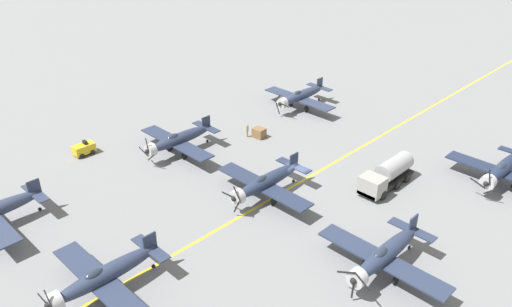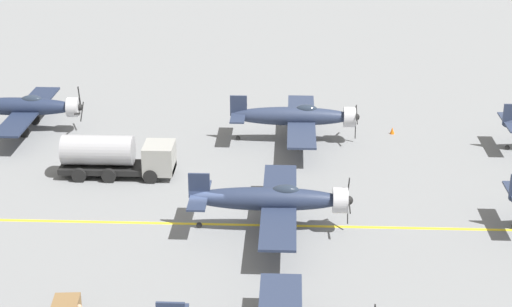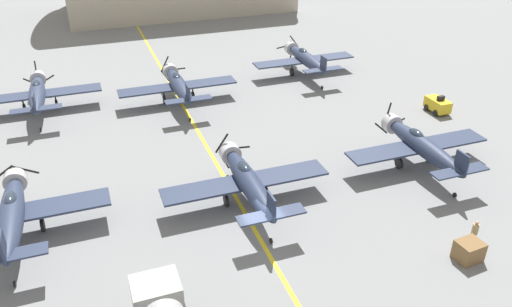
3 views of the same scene
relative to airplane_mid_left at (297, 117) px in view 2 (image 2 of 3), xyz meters
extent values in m
plane|color=slate|center=(14.69, -5.66, -2.01)|extent=(400.00, 400.00, 0.00)
cube|color=yellow|center=(14.69, -5.66, -2.01)|extent=(0.30, 160.00, 0.01)
ellipsoid|color=#29334C|center=(0.00, -0.41, 0.04)|extent=(1.50, 9.50, 1.42)
cylinder|color=#B7B7BC|center=(0.00, 4.04, 0.04)|extent=(1.57, 0.90, 1.58)
ellipsoid|color=#232D3D|center=(0.00, 0.73, 0.60)|extent=(0.80, 1.70, 0.76)
cube|color=#29334C|center=(0.00, 0.35, -0.30)|extent=(12.00, 2.10, 0.16)
cube|color=#29334C|center=(0.00, -4.50, 0.19)|extent=(4.40, 1.10, 0.12)
cube|color=#29334C|center=(0.00, -4.50, 0.84)|extent=(0.14, 1.30, 1.60)
sphere|color=black|center=(0.00, 4.54, 0.04)|extent=(0.56, 0.56, 0.56)
cube|color=black|center=(-0.03, 4.54, -0.84)|extent=(0.20, 0.06, 1.75)
cube|color=black|center=(0.77, 4.54, 0.45)|extent=(1.61, 0.06, 0.95)
cube|color=black|center=(-0.74, 4.54, 0.50)|extent=(1.56, 0.06, 1.05)
cylinder|color=black|center=(-1.50, 0.35, -0.93)|extent=(0.14, 0.14, 1.26)
cylinder|color=black|center=(-1.50, 0.35, -1.56)|extent=(0.22, 0.90, 0.90)
cylinder|color=black|center=(1.50, 0.35, -0.93)|extent=(0.14, 0.14, 1.26)
cylinder|color=black|center=(1.50, 0.35, -1.56)|extent=(0.22, 0.90, 0.90)
cylinder|color=black|center=(0.00, -4.56, -1.83)|extent=(0.12, 0.36, 0.36)
ellipsoid|color=#242E48|center=(15.22, -1.85, 0.04)|extent=(1.50, 9.50, 1.42)
cylinder|color=#B7B7BC|center=(15.22, 2.60, 0.04)|extent=(1.58, 0.90, 1.58)
ellipsoid|color=#232D3D|center=(15.22, -0.71, 0.60)|extent=(0.80, 1.70, 0.76)
cube|color=#242E48|center=(15.22, -1.09, -0.30)|extent=(12.00, 2.10, 0.16)
cube|color=#242E48|center=(15.22, -5.94, 0.19)|extent=(4.40, 1.10, 0.12)
cube|color=#242E48|center=(15.22, -5.94, 0.84)|extent=(0.14, 1.30, 1.60)
sphere|color=black|center=(15.22, 3.10, 0.04)|extent=(0.56, 0.56, 0.56)
cube|color=black|center=(16.09, 3.10, 0.11)|extent=(1.76, 0.06, 0.29)
cube|color=black|center=(14.71, 3.10, 0.76)|extent=(1.12, 0.06, 1.52)
cube|color=black|center=(14.84, 3.10, -0.75)|extent=(0.87, 0.06, 1.64)
cylinder|color=black|center=(13.72, -1.09, -0.93)|extent=(0.14, 0.14, 1.26)
cylinder|color=black|center=(13.72, -1.09, -1.56)|extent=(0.22, 0.90, 0.90)
cylinder|color=black|center=(16.72, -1.09, -0.93)|extent=(0.14, 0.14, 1.26)
cylinder|color=black|center=(16.72, -1.09, -1.56)|extent=(0.22, 0.90, 0.90)
cylinder|color=black|center=(15.22, -6.00, -1.83)|extent=(0.12, 0.36, 0.36)
ellipsoid|color=#1F2942|center=(-1.40, -22.19, 0.04)|extent=(1.50, 9.50, 1.42)
cylinder|color=#B7B7BC|center=(-1.40, -17.74, 0.04)|extent=(1.58, 0.90, 1.58)
ellipsoid|color=#232D3D|center=(-1.40, -21.05, 0.60)|extent=(0.80, 1.70, 0.76)
cube|color=#1F2942|center=(-1.40, -21.43, -0.30)|extent=(12.00, 2.10, 0.16)
sphere|color=black|center=(-1.40, -17.24, 0.04)|extent=(0.56, 0.56, 0.56)
cube|color=black|center=(-2.04, -17.24, -0.55)|extent=(1.38, 0.06, 1.29)
cube|color=black|center=(-0.56, -17.24, -0.22)|extent=(1.71, 0.06, 0.66)
cube|color=black|center=(-1.59, -17.24, 0.89)|extent=(0.52, 0.06, 1.74)
cylinder|color=black|center=(-2.90, -21.43, -0.93)|extent=(0.14, 0.14, 1.26)
cylinder|color=black|center=(-2.90, -21.43, -1.56)|extent=(0.22, 0.90, 0.90)
cylinder|color=black|center=(0.10, -21.43, -0.93)|extent=(0.14, 0.14, 1.26)
cylinder|color=black|center=(0.10, -21.43, -1.56)|extent=(0.22, 0.90, 0.90)
cube|color=#2D3750|center=(1.14, 16.04, 0.19)|extent=(4.40, 1.10, 0.12)
cube|color=#2D3750|center=(1.14, 16.04, 0.84)|extent=(0.14, 1.30, 1.60)
cylinder|color=black|center=(1.14, 15.98, -1.83)|extent=(0.12, 0.36, 0.36)
cube|color=black|center=(7.38, -12.55, -1.39)|extent=(2.25, 8.00, 0.40)
cube|color=#999993|center=(7.38, -9.59, -0.59)|extent=(2.50, 2.08, 2.00)
cylinder|color=#9E9EA3|center=(7.38, -13.87, -0.09)|extent=(2.10, 4.96, 2.10)
cylinder|color=black|center=(6.19, -10.07, -1.51)|extent=(0.30, 1.00, 1.00)
cylinder|color=black|center=(8.56, -10.07, -1.51)|extent=(0.30, 1.00, 1.00)
cylinder|color=black|center=(6.19, -12.95, -1.51)|extent=(0.30, 1.00, 1.00)
cylinder|color=black|center=(8.56, -12.95, -1.51)|extent=(0.30, 1.00, 1.00)
cylinder|color=black|center=(6.19, -15.03, -1.51)|extent=(0.30, 1.00, 1.00)
cylinder|color=black|center=(8.56, -15.03, -1.51)|extent=(0.30, 1.00, 1.00)
sphere|color=tan|center=(27.20, -10.49, -0.29)|extent=(0.24, 0.24, 0.24)
cone|color=orange|center=(-1.94, 7.62, -1.74)|extent=(0.36, 0.36, 0.55)
camera|label=1|loc=(-15.41, 31.02, 27.19)|focal=35.00mm
camera|label=2|loc=(62.19, -0.45, 21.83)|focal=60.00mm
camera|label=3|loc=(5.78, -29.18, 18.70)|focal=35.00mm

